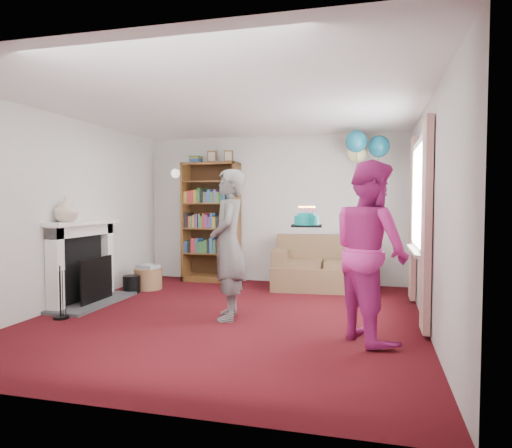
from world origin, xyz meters
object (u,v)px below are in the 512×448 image
(person_magenta, at_px, (370,251))
(bookcase, at_px, (212,223))
(sofa, at_px, (324,268))
(birthday_cake, at_px, (307,220))
(person_striped, at_px, (228,244))

(person_magenta, bearing_deg, bookcase, 11.19)
(sofa, bearing_deg, birthday_cake, -93.09)
(person_magenta, bearing_deg, person_striped, 42.36)
(bookcase, relative_size, sofa, 1.42)
(sofa, distance_m, person_striped, 2.38)
(bookcase, distance_m, birthday_cake, 3.24)
(sofa, height_order, person_striped, person_striped)
(sofa, xyz_separation_m, birthday_cake, (0.05, -2.29, 0.86))
(bookcase, height_order, person_magenta, bookcase)
(bookcase, bearing_deg, person_magenta, -46.03)
(sofa, bearing_deg, person_striped, -117.27)
(person_striped, relative_size, person_magenta, 0.98)
(bookcase, bearing_deg, person_striped, -65.67)
(person_magenta, relative_size, birthday_cake, 5.51)
(bookcase, height_order, birthday_cake, bookcase)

